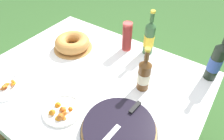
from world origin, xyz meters
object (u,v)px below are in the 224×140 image
object	(u,v)px
cup_stack	(127,37)
bundt_cake	(72,43)
serving_knife	(123,121)
cider_bottle_amber	(144,74)
cider_bottle_green	(149,38)
snack_plate_left	(5,88)
juice_bottle_red	(216,61)
berry_tart	(119,129)
snack_plate_near	(62,111)

from	to	relation	value
cup_stack	bundt_cake	bearing A→B (deg)	-146.98
serving_knife	cider_bottle_amber	size ratio (longest dim) A/B	1.24
cup_stack	cider_bottle_green	size ratio (longest dim) A/B	0.67
snack_plate_left	juice_bottle_red	bearing A→B (deg)	39.35
berry_tart	cup_stack	bearing A→B (deg)	118.55
cider_bottle_amber	snack_plate_near	world-z (taller)	cider_bottle_amber
serving_knife	snack_plate_near	distance (m)	0.35
cider_bottle_green	juice_bottle_red	size ratio (longest dim) A/B	0.97
snack_plate_left	bundt_cake	bearing A→B (deg)	85.05
cider_bottle_amber	cider_bottle_green	bearing A→B (deg)	112.56
cider_bottle_green	snack_plate_left	distance (m)	1.02
serving_knife	berry_tart	bearing A→B (deg)	-0.00
berry_tart	serving_knife	xyz separation A→B (m)	(0.00, 0.03, 0.04)
cider_bottle_amber	snack_plate_near	xyz separation A→B (m)	(-0.28, -0.42, -0.10)
bundt_cake	snack_plate_near	world-z (taller)	bundt_cake
berry_tart	cider_bottle_green	size ratio (longest dim) A/B	1.16
snack_plate_near	snack_plate_left	world-z (taller)	snack_plate_near
serving_knife	cup_stack	size ratio (longest dim) A/B	1.65
serving_knife	bundt_cake	xyz separation A→B (m)	(-0.70, 0.38, -0.02)
cup_stack	snack_plate_left	size ratio (longest dim) A/B	0.99
cider_bottle_green	snack_plate_left	size ratio (longest dim) A/B	1.49
berry_tart	snack_plate_near	bearing A→B (deg)	-166.85
cider_bottle_green	juice_bottle_red	distance (m)	0.47
cider_bottle_amber	juice_bottle_red	world-z (taller)	juice_bottle_red
cider_bottle_green	cider_bottle_amber	bearing A→B (deg)	-67.44
bundt_cake	juice_bottle_red	distance (m)	1.01
bundt_cake	cider_bottle_green	bearing A→B (deg)	29.13
cider_bottle_green	snack_plate_left	bearing A→B (deg)	-123.21
serving_knife	cup_stack	world-z (taller)	cup_stack
serving_knife	bundt_cake	world-z (taller)	bundt_cake
berry_tart	cider_bottle_green	distance (m)	0.73
cup_stack	cider_bottle_green	distance (m)	0.16
cider_bottle_amber	juice_bottle_red	distance (m)	0.47
cider_bottle_amber	snack_plate_near	bearing A→B (deg)	-123.36
berry_tart	juice_bottle_red	bearing A→B (deg)	68.29
cup_stack	snack_plate_left	world-z (taller)	cup_stack
cider_bottle_amber	snack_plate_near	distance (m)	0.52
cup_stack	serving_knife	bearing A→B (deg)	-60.15
cider_bottle_amber	snack_plate_near	size ratio (longest dim) A/B	1.36
berry_tart	snack_plate_left	xyz separation A→B (m)	(-0.75, -0.15, -0.02)
serving_knife	cider_bottle_green	bearing A→B (deg)	-158.88
serving_knife	bundt_cake	size ratio (longest dim) A/B	1.25
cider_bottle_green	snack_plate_near	bearing A→B (deg)	-99.95
serving_knife	cider_bottle_green	distance (m)	0.70
cup_stack	snack_plate_left	bearing A→B (deg)	-116.77
bundt_cake	cup_stack	xyz separation A→B (m)	(0.35, 0.23, 0.07)
cider_bottle_amber	juice_bottle_red	size ratio (longest dim) A/B	0.86
cider_bottle_amber	juice_bottle_red	xyz separation A→B (m)	(0.32, 0.34, 0.02)
bundt_cake	cup_stack	bearing A→B (deg)	33.02
bundt_cake	cider_bottle_amber	size ratio (longest dim) A/B	0.99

